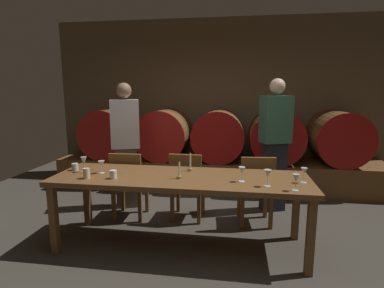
{
  "coord_description": "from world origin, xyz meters",
  "views": [
    {
      "loc": [
        0.3,
        -2.79,
        1.64
      ],
      "look_at": [
        -0.17,
        0.4,
        1.07
      ],
      "focal_mm": 28.39,
      "sensor_mm": 36.0,
      "label": 1
    }
  ],
  "objects_px": {
    "guest_right": "(275,144)",
    "cup_right": "(113,174)",
    "wine_barrel_left": "(165,134)",
    "wine_barrel_right": "(275,136)",
    "wine_barrel_far_right": "(338,138)",
    "chair_left": "(128,182)",
    "wine_glass_right": "(296,179)",
    "wine_glass_far_left": "(84,161)",
    "candle_right": "(190,166)",
    "chair_center": "(187,183)",
    "cup_left": "(75,167)",
    "wine_glass_center_right": "(268,174)",
    "dining_table": "(181,183)",
    "chair_right": "(256,187)",
    "cup_center": "(86,173)",
    "wine_barrel_far_left": "(111,133)",
    "candle_left": "(179,174)",
    "wine_glass_center_left": "(242,171)",
    "wine_glass_left": "(101,164)",
    "wine_glass_far_right": "(304,172)",
    "wine_barrel_center": "(219,135)",
    "guest_left": "(126,145)"
  },
  "relations": [
    {
      "from": "guest_right",
      "to": "cup_right",
      "type": "relative_size",
      "value": 21.18
    },
    {
      "from": "wine_barrel_left",
      "to": "wine_barrel_right",
      "type": "relative_size",
      "value": 1.0
    },
    {
      "from": "wine_barrel_far_right",
      "to": "chair_left",
      "type": "distance_m",
      "value": 3.35
    },
    {
      "from": "wine_glass_right",
      "to": "wine_glass_far_left",
      "type": "bearing_deg",
      "value": 171.85
    },
    {
      "from": "wine_barrel_left",
      "to": "candle_right",
      "type": "height_order",
      "value": "wine_barrel_left"
    },
    {
      "from": "chair_center",
      "to": "candle_right",
      "type": "relative_size",
      "value": 4.15
    },
    {
      "from": "wine_glass_far_left",
      "to": "cup_left",
      "type": "height_order",
      "value": "wine_glass_far_left"
    },
    {
      "from": "wine_barrel_right",
      "to": "chair_center",
      "type": "relative_size",
      "value": 0.99
    },
    {
      "from": "guest_right",
      "to": "wine_glass_center_right",
      "type": "relative_size",
      "value": 11.38
    },
    {
      "from": "dining_table",
      "to": "guest_right",
      "type": "distance_m",
      "value": 1.61
    },
    {
      "from": "chair_right",
      "to": "cup_center",
      "type": "xyz_separation_m",
      "value": [
        -1.72,
        -0.85,
        0.33
      ]
    },
    {
      "from": "wine_barrel_far_left",
      "to": "candle_left",
      "type": "height_order",
      "value": "wine_barrel_far_left"
    },
    {
      "from": "wine_barrel_right",
      "to": "guest_right",
      "type": "distance_m",
      "value": 0.94
    },
    {
      "from": "wine_barrel_left",
      "to": "chair_right",
      "type": "xyz_separation_m",
      "value": [
        1.48,
        -1.48,
        -0.41
      ]
    },
    {
      "from": "dining_table",
      "to": "wine_barrel_far_right",
      "type": "bearing_deg",
      "value": 44.39
    },
    {
      "from": "cup_center",
      "to": "guest_right",
      "type": "bearing_deg",
      "value": 35.19
    },
    {
      "from": "guest_right",
      "to": "wine_glass_center_left",
      "type": "bearing_deg",
      "value": 49.73
    },
    {
      "from": "guest_right",
      "to": "wine_glass_left",
      "type": "xyz_separation_m",
      "value": [
        -1.92,
        -1.19,
        -0.06
      ]
    },
    {
      "from": "dining_table",
      "to": "wine_barrel_right",
      "type": "bearing_deg",
      "value": 60.71
    },
    {
      "from": "guest_right",
      "to": "cup_right",
      "type": "distance_m",
      "value": 2.2
    },
    {
      "from": "wine_glass_center_right",
      "to": "wine_glass_far_right",
      "type": "xyz_separation_m",
      "value": [
        0.35,
        0.16,
        -0.01
      ]
    },
    {
      "from": "chair_left",
      "to": "wine_glass_far_left",
      "type": "bearing_deg",
      "value": 62.82
    },
    {
      "from": "wine_barrel_far_left",
      "to": "chair_right",
      "type": "height_order",
      "value": "wine_barrel_far_left"
    },
    {
      "from": "wine_barrel_left",
      "to": "cup_right",
      "type": "bearing_deg",
      "value": -89.43
    },
    {
      "from": "guest_right",
      "to": "wine_glass_center_right",
      "type": "bearing_deg",
      "value": 60.2
    },
    {
      "from": "dining_table",
      "to": "wine_glass_left",
      "type": "distance_m",
      "value": 0.87
    },
    {
      "from": "wine_barrel_right",
      "to": "cup_center",
      "type": "distance_m",
      "value": 3.14
    },
    {
      "from": "dining_table",
      "to": "wine_glass_center_left",
      "type": "height_order",
      "value": "wine_glass_center_left"
    },
    {
      "from": "wine_glass_left",
      "to": "wine_barrel_right",
      "type": "bearing_deg",
      "value": 46.14
    },
    {
      "from": "wine_barrel_far_left",
      "to": "wine_glass_left",
      "type": "height_order",
      "value": "wine_barrel_far_left"
    },
    {
      "from": "wine_barrel_left",
      "to": "candle_right",
      "type": "distance_m",
      "value": 2.03
    },
    {
      "from": "chair_right",
      "to": "candle_right",
      "type": "distance_m",
      "value": 0.91
    },
    {
      "from": "wine_glass_left",
      "to": "wine_glass_far_right",
      "type": "relative_size",
      "value": 0.91
    },
    {
      "from": "chair_right",
      "to": "guest_right",
      "type": "height_order",
      "value": "guest_right"
    },
    {
      "from": "wine_barrel_left",
      "to": "chair_left",
      "type": "bearing_deg",
      "value": -94.31
    },
    {
      "from": "wine_glass_center_left",
      "to": "cup_left",
      "type": "distance_m",
      "value": 1.82
    },
    {
      "from": "chair_right",
      "to": "wine_glass_center_left",
      "type": "relative_size",
      "value": 6.02
    },
    {
      "from": "wine_barrel_center",
      "to": "cup_right",
      "type": "xyz_separation_m",
      "value": [
        -0.91,
        -2.3,
        -0.08
      ]
    },
    {
      "from": "dining_table",
      "to": "wine_glass_center_right",
      "type": "relative_size",
      "value": 16.58
    },
    {
      "from": "wine_glass_left",
      "to": "wine_glass_center_right",
      "type": "height_order",
      "value": "wine_glass_center_right"
    },
    {
      "from": "candle_right",
      "to": "guest_left",
      "type": "bearing_deg",
      "value": 142.65
    },
    {
      "from": "wine_barrel_far_left",
      "to": "wine_glass_left",
      "type": "relative_size",
      "value": 6.44
    },
    {
      "from": "guest_left",
      "to": "wine_barrel_far_left",
      "type": "bearing_deg",
      "value": -77.1
    },
    {
      "from": "dining_table",
      "to": "wine_glass_far_right",
      "type": "bearing_deg",
      "value": -2.16
    },
    {
      "from": "chair_right",
      "to": "cup_right",
      "type": "height_order",
      "value": "chair_right"
    },
    {
      "from": "wine_barrel_far_left",
      "to": "wine_glass_far_left",
      "type": "bearing_deg",
      "value": -74.06
    },
    {
      "from": "wine_barrel_far_left",
      "to": "wine_glass_center_left",
      "type": "relative_size",
      "value": 5.93
    },
    {
      "from": "cup_center",
      "to": "wine_glass_left",
      "type": "bearing_deg",
      "value": 73.44
    },
    {
      "from": "candle_right",
      "to": "cup_left",
      "type": "xyz_separation_m",
      "value": [
        -1.26,
        -0.17,
        -0.02
      ]
    },
    {
      "from": "wine_barrel_far_left",
      "to": "guest_right",
      "type": "bearing_deg",
      "value": -18.89
    }
  ]
}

